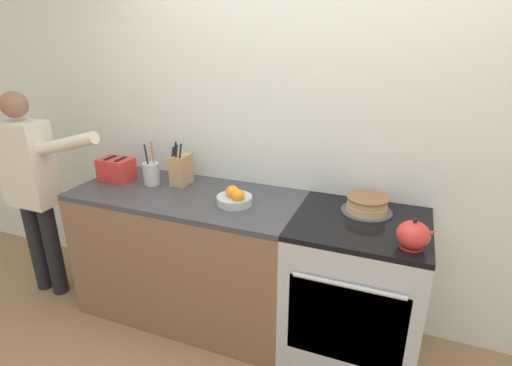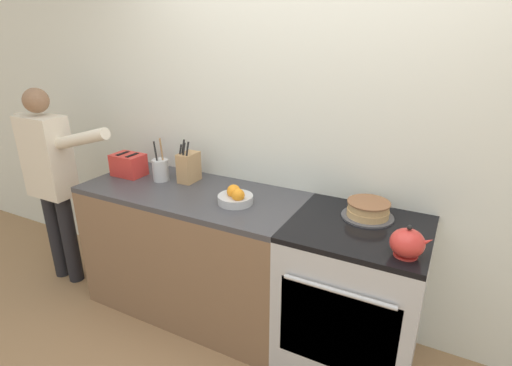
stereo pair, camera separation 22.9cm
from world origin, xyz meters
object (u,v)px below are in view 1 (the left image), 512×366
at_px(layer_cake, 367,205).
at_px(toaster, 116,169).
at_px(stove_range, 354,290).
at_px(utensil_crock, 152,173).
at_px(tea_kettle, 413,235).
at_px(knife_block, 181,169).
at_px(person_baker, 31,181).
at_px(fruit_bowl, 235,198).

bearing_deg(layer_cake, toaster, -176.80).
relative_size(stove_range, utensil_crock, 2.95).
bearing_deg(tea_kettle, utensil_crock, 171.21).
relative_size(tea_kettle, toaster, 0.80).
height_order(knife_block, person_baker, person_baker).
distance_m(layer_cake, person_baker, 2.25).
xyz_separation_m(layer_cake, tea_kettle, (0.25, -0.33, 0.02)).
relative_size(tea_kettle, knife_block, 0.66).
bearing_deg(toaster, tea_kettle, -6.89).
xyz_separation_m(layer_cake, knife_block, (-1.22, 0.01, 0.06)).
distance_m(knife_block, person_baker, 1.07).
bearing_deg(utensil_crock, layer_cake, 2.87).
bearing_deg(layer_cake, fruit_bowl, -166.73).
bearing_deg(fruit_bowl, person_baker, -174.48).
height_order(tea_kettle, fruit_bowl, tea_kettle).
height_order(utensil_crock, person_baker, person_baker).
bearing_deg(knife_block, tea_kettle, -12.70).
relative_size(fruit_bowl, person_baker, 0.14).
height_order(fruit_bowl, toaster, toaster).
height_order(layer_cake, person_baker, person_baker).
xyz_separation_m(layer_cake, utensil_crock, (-1.40, -0.07, 0.03)).
height_order(fruit_bowl, person_baker, person_baker).
relative_size(stove_range, knife_block, 3.08).
bearing_deg(tea_kettle, fruit_bowl, 171.42).
distance_m(knife_block, toaster, 0.47).
relative_size(layer_cake, toaster, 1.20).
height_order(utensil_crock, toaster, utensil_crock).
bearing_deg(stove_range, tea_kettle, -36.52).
distance_m(stove_range, fruit_bowl, 0.88).
height_order(layer_cake, tea_kettle, tea_kettle).
distance_m(layer_cake, knife_block, 1.22).
bearing_deg(utensil_crock, stove_range, -2.54).
bearing_deg(person_baker, toaster, 16.44).
xyz_separation_m(knife_block, person_baker, (-1.01, -0.32, -0.11)).
distance_m(tea_kettle, person_baker, 2.48).
bearing_deg(person_baker, tea_kettle, -5.85).
height_order(knife_block, fruit_bowl, knife_block).
distance_m(tea_kettle, knife_block, 1.51).
relative_size(tea_kettle, person_baker, 0.13).
height_order(knife_block, toaster, knife_block).
bearing_deg(stove_range, toaster, 178.67).
xyz_separation_m(utensil_crock, fruit_bowl, (0.66, -0.11, -0.04)).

